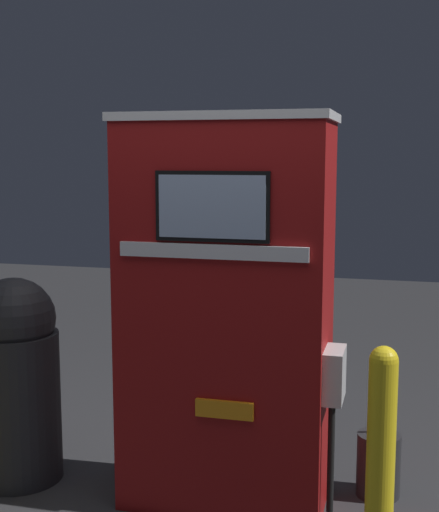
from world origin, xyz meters
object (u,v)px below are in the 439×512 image
object	(u,v)px
gas_pump	(227,313)
trash_bin	(16,378)
safety_bollard	(380,463)
squeegee_bucket	(379,464)

from	to	relation	value
gas_pump	trash_bin	xyz separation A→B (m)	(-1.14, -0.05, -0.41)
safety_bollard	squeegee_bucket	xyz separation A→B (m)	(-0.03, 0.79, -0.35)
gas_pump	trash_bin	distance (m)	1.21
trash_bin	safety_bollard	bearing A→B (deg)	-14.70
safety_bollard	trash_bin	distance (m)	1.98
trash_bin	gas_pump	bearing A→B (deg)	2.42
gas_pump	trash_bin	world-z (taller)	gas_pump
trash_bin	squeegee_bucket	distance (m)	1.94
safety_bollard	gas_pump	bearing A→B (deg)	144.48
safety_bollard	trash_bin	size ratio (longest dim) A/B	0.91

